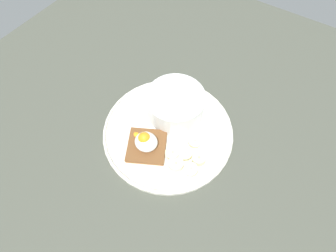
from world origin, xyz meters
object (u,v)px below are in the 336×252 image
banana_slice_outer (191,169)px  banana_slice_left (199,159)px  toast_slice (147,146)px  banana_slice_inner (195,142)px  banana_slice_back (173,153)px  banana_slice_front (185,154)px  oatmeal_bowl (175,104)px  poached_egg (146,141)px  banana_slice_right (176,164)px

banana_slice_outer → banana_slice_left: bearing=86.8°
banana_slice_left → banana_slice_outer: bearing=-93.2°
toast_slice → banana_slice_inner: 10.81cm
banana_slice_back → banana_slice_outer: (5.25, -1.08, 0.04)cm
banana_slice_back → banana_slice_inner: bearing=64.0°
banana_slice_outer → banana_slice_inner: bearing=113.0°
banana_slice_front → banana_slice_inner: banana_slice_front is taller
banana_slice_outer → toast_slice: bearing=-177.5°
oatmeal_bowl → toast_slice: (-0.14, -11.64, -2.54)cm
poached_egg → banana_slice_inner: (8.53, 6.78, -2.30)cm
poached_egg → banana_slice_front: poached_egg is taller
oatmeal_bowl → banana_slice_right: 14.20cm
oatmeal_bowl → banana_slice_front: 12.04cm
banana_slice_back → banana_slice_outer: bearing=-11.6°
banana_slice_left → banana_slice_right: size_ratio=0.68×
toast_slice → banana_slice_back: banana_slice_back is taller
banana_slice_outer → oatmeal_bowl: bearing=134.4°
banana_slice_front → banana_slice_right: bearing=-98.1°
oatmeal_bowl → toast_slice: bearing=-90.7°
banana_slice_inner → banana_slice_right: bearing=-95.5°
poached_egg → toast_slice: bearing=-13.7°
banana_slice_outer → banana_slice_front: bearing=139.2°
banana_slice_front → banana_slice_left: bearing=10.1°
oatmeal_bowl → banana_slice_left: 13.96cm
banana_slice_right → banana_slice_inner: (0.66, 6.90, -0.09)cm
banana_slice_front → banana_slice_back: size_ratio=0.85×
toast_slice → banana_slice_back: bearing=14.9°
oatmeal_bowl → banana_slice_left: (11.10, -8.10, -2.43)cm
banana_slice_front → banana_slice_left: (3.09, 0.55, -0.00)cm
poached_egg → banana_slice_left: 12.09cm
poached_egg → banana_slice_inner: size_ratio=1.64×
toast_slice → banana_slice_outer: bearing=2.5°
banana_slice_front → banana_slice_outer: size_ratio=0.99×
poached_egg → banana_slice_front: 9.05cm
toast_slice → banana_slice_front: size_ratio=2.95×
oatmeal_bowl → poached_egg: 11.62cm
banana_slice_outer → banana_slice_right: bearing=-170.4°
poached_egg → banana_slice_inner: bearing=38.5°
oatmeal_bowl → banana_slice_outer: oatmeal_bowl is taller
banana_slice_back → banana_slice_inner: banana_slice_back is taller
toast_slice → banana_slice_back: 6.03cm
poached_egg → banana_slice_left: bearing=17.1°
oatmeal_bowl → banana_slice_right: (7.58, -11.73, -2.57)cm
banana_slice_back → banana_slice_right: bearing=-40.9°
toast_slice → banana_slice_left: banana_slice_left is taller
banana_slice_right → poached_egg: bearing=179.1°
oatmeal_bowl → poached_egg: size_ratio=2.03×
banana_slice_inner → banana_slice_outer: bearing=-67.0°
banana_slice_front → oatmeal_bowl: bearing=132.8°
banana_slice_right → banana_slice_outer: 3.41cm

